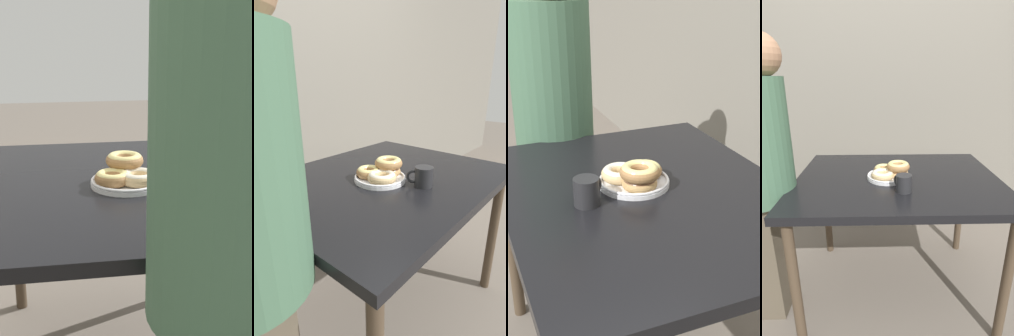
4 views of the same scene
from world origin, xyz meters
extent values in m
cube|color=black|center=(0.00, 0.19, 0.75)|extent=(1.13, 0.90, 0.04)
cylinder|color=#473828|center=(-0.50, -0.20, 0.37)|extent=(0.05, 0.05, 0.73)
cylinder|color=#473828|center=(-0.50, 0.57, 0.37)|extent=(0.05, 0.05, 0.73)
cylinder|color=white|center=(-0.06, 0.16, 0.78)|extent=(0.23, 0.23, 0.01)
torus|color=white|center=(-0.06, 0.16, 0.79)|extent=(0.23, 0.23, 0.01)
torus|color=tan|center=(0.00, 0.16, 0.80)|extent=(0.16, 0.16, 0.03)
torus|color=brown|center=(0.00, 0.16, 0.81)|extent=(0.15, 0.15, 0.03)
torus|color=#9E7042|center=(-0.08, 0.21, 0.81)|extent=(0.15, 0.15, 0.04)
torus|color=#E0D17F|center=(-0.08, 0.21, 0.81)|extent=(0.14, 0.14, 0.03)
torus|color=#D6B27A|center=(-0.09, 0.13, 0.81)|extent=(0.15, 0.15, 0.04)
torus|color=silver|center=(-0.09, 0.13, 0.81)|extent=(0.14, 0.14, 0.03)
torus|color=#9E7042|center=(0.00, 0.16, 0.84)|extent=(0.17, 0.17, 0.04)
torus|color=#E0D17F|center=(0.00, 0.16, 0.85)|extent=(0.16, 0.16, 0.03)
cylinder|color=#232326|center=(0.02, -0.02, 0.81)|extent=(0.08, 0.08, 0.09)
cylinder|color=#382114|center=(0.02, -0.02, 0.85)|extent=(0.06, 0.06, 0.00)
torus|color=#232326|center=(-0.01, 0.02, 0.81)|extent=(0.04, 0.06, 0.06)
cube|color=brown|center=(-0.78, 0.04, 0.35)|extent=(0.28, 0.20, 0.71)
cylinder|color=#42664C|center=(-0.71, 0.05, 1.01)|extent=(0.34, 0.34, 0.60)
camera|label=1|loc=(-1.49, 0.39, 1.26)|focal=50.00mm
camera|label=2|loc=(-0.89, -0.55, 1.21)|focal=28.00mm
camera|label=3|loc=(1.22, -0.36, 1.44)|focal=50.00mm
camera|label=4|loc=(-0.09, -1.20, 1.30)|focal=28.00mm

